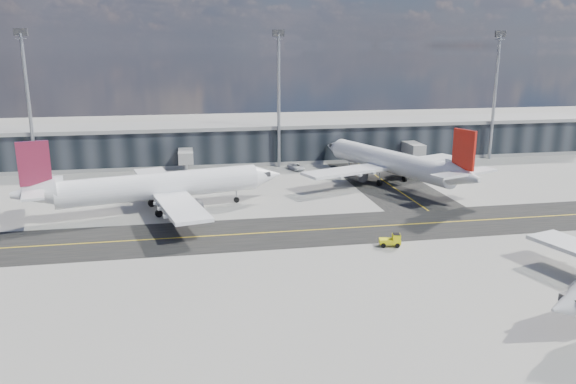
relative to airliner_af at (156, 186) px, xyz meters
name	(u,v)px	position (x,y,z in m)	size (l,w,h in m)	color
ground	(336,238)	(24.72, -17.61, -4.12)	(300.00, 300.00, 0.00)	gray
taxiway_lanes	(343,214)	(28.63, -6.87, -4.11)	(180.00, 63.00, 0.03)	black
terminal_concourse	(274,143)	(24.76, 37.33, -0.03)	(152.00, 19.80, 8.80)	black
floodlight_masts	(279,95)	(24.72, 30.39, 11.49)	(102.50, 0.70, 28.90)	gray
airliner_af	(156,186)	(0.00, 0.00, 0.00)	(41.80, 35.91, 12.47)	white
airliner_redtail	(392,162)	(43.38, 11.36, 0.02)	(35.41, 40.96, 12.55)	white
baggage_tug	(392,240)	(31.05, -22.08, -3.26)	(2.97, 1.92, 1.73)	#EFEC0C
service_van	(296,167)	(27.80, 26.39, -3.44)	(2.27, 4.92, 1.37)	white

